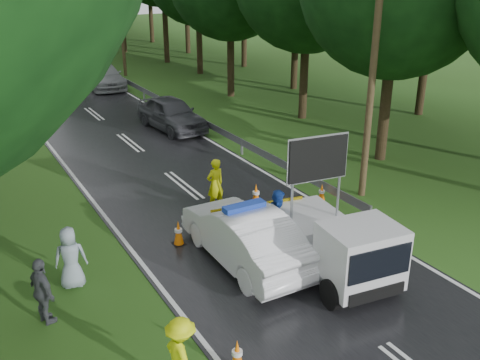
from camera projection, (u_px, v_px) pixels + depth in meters
ground at (271, 255)px, 15.21m from camera, size 160.00×160.00×0.00m
road at (49, 78)px, 39.33m from camera, size 7.00×140.00×0.02m
guardrail at (99, 67)px, 40.58m from camera, size 0.12×60.06×0.70m
utility_pole_near at (375, 52)px, 17.34m from camera, size 1.40×0.24×10.00m
utility_pole_mid at (120, 5)px, 38.25m from camera, size 1.40×0.24×10.00m
police_sedan at (244, 236)px, 14.60m from camera, size 1.72×4.84×1.75m
work_truck at (336, 243)px, 13.89m from camera, size 2.44×4.60×3.51m
barrier at (258, 212)px, 15.75m from camera, size 2.86×0.54×1.20m
officer at (215, 184)px, 17.78m from camera, size 0.71×0.52×1.79m
civilian at (278, 217)px, 15.56m from camera, size 1.05×1.00×1.70m
bystander_left at (182, 355)px, 10.10m from camera, size 0.70×1.10×1.62m
bystander_mid at (43, 292)px, 12.05m from camera, size 0.67×1.04×1.65m
bystander_right at (70, 258)px, 13.44m from camera, size 0.91×0.71×1.65m
queue_car_first at (171, 113)px, 26.66m from camera, size 2.32×4.92×1.62m
queue_car_second at (104, 76)px, 35.96m from camera, size 2.59×5.50×1.55m
queue_car_third at (64, 64)px, 40.45m from camera, size 3.24×5.88×1.56m
queue_car_fourth at (37, 53)px, 46.02m from camera, size 1.58×4.28×1.40m
cone_near_left at (237, 356)px, 10.74m from camera, size 0.35×0.35×0.75m
cone_center at (237, 229)px, 16.00m from camera, size 0.33×0.33×0.70m
cone_far at (256, 195)px, 18.19m from camera, size 0.39×0.39×0.82m
cone_left_mid at (178, 233)px, 15.66m from camera, size 0.36×0.36×0.77m
cone_right at (322, 194)px, 18.44m from camera, size 0.34×0.34×0.71m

